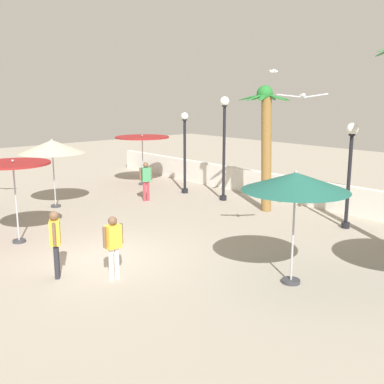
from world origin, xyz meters
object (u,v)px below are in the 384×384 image
patio_umbrella_3 (52,147)px  seagull_2 (302,96)px  patio_umbrella_0 (296,182)px  guest_2 (146,178)px  lamp_post_3 (350,162)px  guest_1 (55,238)px  palm_tree_0 (266,134)px  lamp_post_0 (185,148)px  seagull_0 (274,71)px  lamp_post_2 (224,137)px  guest_0 (113,242)px  patio_umbrella_4 (142,139)px  patio_umbrella_1 (13,168)px

patio_umbrella_3 → seagull_2: size_ratio=2.54×
patio_umbrella_0 → seagull_2: bearing=123.2°
patio_umbrella_3 → guest_2: size_ratio=1.64×
lamp_post_3 → guest_1: bearing=-104.9°
palm_tree_0 → lamp_post_0: palm_tree_0 is taller
lamp_post_0 → seagull_0: seagull_0 is taller
palm_tree_0 → seagull_0: 4.78m
lamp_post_2 → lamp_post_3: (5.62, 0.13, -0.45)m
lamp_post_0 → guest_0: size_ratio=2.28×
guest_0 → seagull_2: seagull_2 is taller
seagull_2 → guest_2: bearing=170.8°
lamp_post_3 → lamp_post_0: bearing=-177.0°
palm_tree_0 → lamp_post_3: size_ratio=1.35×
lamp_post_3 → seagull_0: seagull_0 is taller
palm_tree_0 → lamp_post_0: bearing=-176.8°
lamp_post_0 → lamp_post_2: 2.27m
patio_umbrella_0 → guest_0: size_ratio=1.72×
lamp_post_2 → guest_2: lamp_post_2 is taller
lamp_post_0 → lamp_post_3: 7.80m
guest_0 → seagull_0: size_ratio=1.27×
lamp_post_2 → guest_0: 9.22m
patio_umbrella_4 → guest_1: size_ratio=1.55×
patio_umbrella_4 → guest_0: bearing=-39.1°
lamp_post_0 → guest_2: bearing=-86.8°
lamp_post_0 → patio_umbrella_4: bearing=-174.8°
patio_umbrella_1 → patio_umbrella_3: 4.45m
patio_umbrella_1 → guest_1: patio_umbrella_1 is taller
patio_umbrella_3 → guest_0: size_ratio=1.71×
patio_umbrella_3 → guest_2: bearing=65.1°
lamp_post_2 → guest_2: size_ratio=2.62×
patio_umbrella_0 → lamp_post_2: size_ratio=0.63×
lamp_post_2 → guest_1: 9.70m
guest_2 → seagull_2: size_ratio=1.55×
patio_umbrella_0 → guest_2: patio_umbrella_0 is taller
lamp_post_0 → guest_1: 10.31m
patio_umbrella_3 → guest_1: patio_umbrella_3 is taller
palm_tree_0 → guest_1: (0.98, -8.99, -1.89)m
lamp_post_0 → patio_umbrella_1: bearing=-76.5°
lamp_post_2 → patio_umbrella_1: bearing=-91.0°
patio_umbrella_3 → seagull_0: seagull_0 is taller
palm_tree_0 → guest_1: palm_tree_0 is taller
patio_umbrella_0 → guest_2: (-9.23, 2.49, -1.45)m
lamp_post_0 → lamp_post_3: lamp_post_0 is taller
patio_umbrella_3 → patio_umbrella_4: 5.50m
lamp_post_3 → seagull_0: 7.32m
guest_0 → lamp_post_2: bearing=117.6°
patio_umbrella_3 → guest_0: bearing=-15.8°
patio_umbrella_1 → patio_umbrella_3: (-3.43, 2.83, 0.10)m
patio_umbrella_3 → lamp_post_0: (1.41, 5.56, -0.33)m
patio_umbrella_4 → guest_0: (9.23, -7.50, -1.28)m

